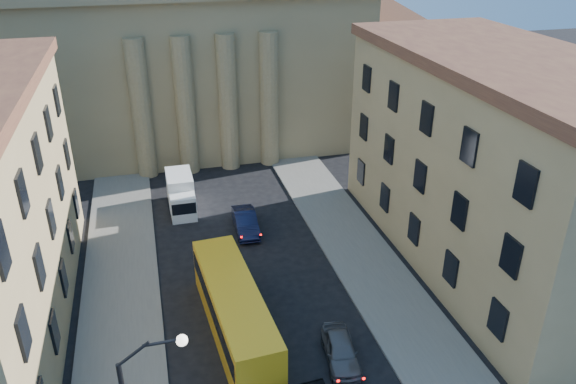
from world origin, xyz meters
name	(u,v)px	position (x,y,z in m)	size (l,w,h in m)	color
sidewalk_left	(120,352)	(-8.50, 18.00, 0.07)	(5.00, 60.00, 0.15)	#63605A
sidewalk_right	(396,305)	(8.50, 18.00, 0.07)	(5.00, 60.00, 0.15)	#63605A
church	(189,24)	(0.00, 55.47, 11.88)	(68.02, 28.76, 36.60)	olive
building_right	(496,162)	(17.00, 22.00, 7.42)	(11.60, 26.60, 14.70)	tan
car_right_far	(341,350)	(3.44, 14.28, 0.73)	(1.72, 4.28, 1.46)	#545459
car_right_distant	(246,222)	(1.04, 29.85, 0.79)	(1.68, 4.81, 1.59)	black
city_bus	(234,310)	(-1.85, 17.99, 1.77)	(3.48, 11.83, 3.29)	gold
box_truck	(181,194)	(-3.50, 34.95, 1.38)	(2.13, 5.30, 2.91)	white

